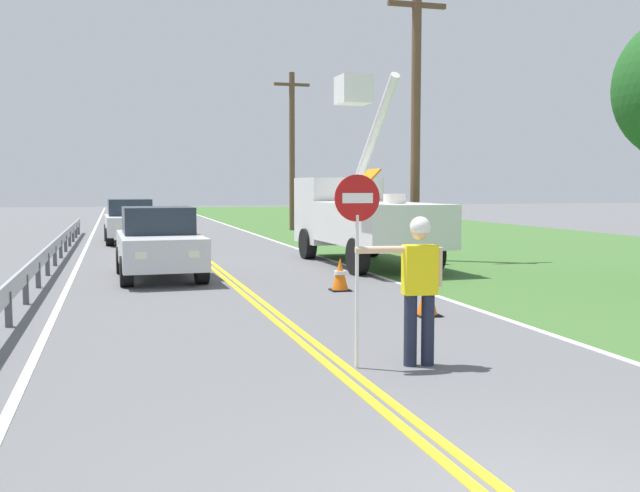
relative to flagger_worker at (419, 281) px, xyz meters
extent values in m
cube|color=#3D662D|center=(10.63, 15.70, -1.04)|extent=(16.00, 110.00, 0.01)
cube|color=yellow|center=(-1.06, 15.70, -1.04)|extent=(0.11, 110.00, 0.01)
cube|color=yellow|center=(-0.88, 15.70, -1.04)|extent=(0.11, 110.00, 0.01)
cube|color=silver|center=(2.63, 15.70, -1.04)|extent=(0.12, 110.00, 0.01)
cube|color=silver|center=(-4.57, 15.70, -1.04)|extent=(0.12, 110.00, 0.01)
cylinder|color=#1E2338|center=(0.12, -0.01, -0.61)|extent=(0.16, 0.16, 0.88)
cylinder|color=#1E2338|center=(-0.10, 0.01, -0.61)|extent=(0.16, 0.16, 0.88)
cube|color=yellow|center=(0.01, 0.00, 0.13)|extent=(0.42, 0.28, 0.60)
cylinder|color=beige|center=(-0.49, 0.05, 0.38)|extent=(0.61, 0.16, 0.09)
cylinder|color=beige|center=(0.25, -0.03, 0.16)|extent=(0.09, 0.09, 0.48)
sphere|color=beige|center=(0.01, 0.00, 0.60)|extent=(0.22, 0.22, 0.22)
sphere|color=white|center=(0.01, 0.00, 0.65)|extent=(0.25, 0.25, 0.25)
cylinder|color=silver|center=(-0.76, 0.08, -0.12)|extent=(0.04, 0.04, 1.85)
cylinder|color=#B71414|center=(-0.76, 0.08, 1.00)|extent=(0.56, 0.03, 0.56)
cube|color=white|center=(-0.76, 0.07, 1.00)|extent=(0.38, 0.01, 0.12)
cube|color=silver|center=(3.23, 9.99, 0.16)|extent=(2.46, 4.68, 1.10)
cube|color=silver|center=(3.11, 13.44, 0.41)|extent=(2.27, 2.18, 2.00)
cube|color=#1E2833|center=(3.07, 14.46, 0.71)|extent=(1.98, 0.13, 0.90)
cylinder|color=silver|center=(3.26, 9.07, 0.83)|extent=(0.56, 0.56, 0.24)
cylinder|color=silver|center=(3.21, 10.56, 2.44)|extent=(0.35, 3.16, 3.13)
cube|color=white|center=(3.16, 12.05, 3.92)|extent=(0.93, 0.93, 0.80)
cube|color=orange|center=(2.11, 8.15, 1.26)|extent=(0.62, 0.82, 0.59)
cylinder|color=black|center=(2.08, 13.20, -0.59)|extent=(0.35, 0.93, 0.92)
cylinder|color=black|center=(4.14, 13.27, -0.59)|extent=(0.35, 0.93, 0.92)
cylinder|color=black|center=(2.24, 8.92, -0.59)|extent=(0.35, 0.93, 0.92)
cylinder|color=black|center=(4.30, 8.99, -0.59)|extent=(0.35, 0.93, 0.92)
cube|color=silver|center=(-2.54, 9.53, -0.35)|extent=(1.95, 4.15, 0.72)
cube|color=#1E2833|center=(-2.55, 9.78, 0.33)|extent=(1.67, 1.77, 0.64)
cube|color=#EAEACC|center=(-1.93, 7.52, -0.30)|extent=(0.24, 0.07, 0.16)
cube|color=#EAEACC|center=(-3.04, 7.49, -0.30)|extent=(0.24, 0.07, 0.16)
cylinder|color=black|center=(-1.69, 8.29, -0.71)|extent=(0.30, 0.69, 0.68)
cylinder|color=black|center=(-3.32, 8.24, -0.71)|extent=(0.30, 0.69, 0.68)
cylinder|color=black|center=(-1.76, 10.83, -0.71)|extent=(0.30, 0.69, 0.68)
cylinder|color=black|center=(-3.39, 10.78, -0.71)|extent=(0.30, 0.69, 0.68)
cube|color=silver|center=(-2.98, 21.11, -0.35)|extent=(1.98, 4.16, 0.72)
cube|color=#1E2833|center=(-2.98, 21.36, 0.33)|extent=(1.68, 1.78, 0.64)
cube|color=#EAEACC|center=(-2.36, 19.10, -0.30)|extent=(0.24, 0.07, 0.16)
cube|color=#EAEACC|center=(-3.46, 19.07, -0.30)|extent=(0.24, 0.07, 0.16)
cylinder|color=black|center=(-2.11, 19.87, -0.71)|extent=(0.30, 0.69, 0.68)
cylinder|color=black|center=(-3.75, 19.81, -0.71)|extent=(0.30, 0.69, 0.68)
cylinder|color=black|center=(-2.20, 22.41, -0.71)|extent=(0.30, 0.69, 0.68)
cylinder|color=black|center=(-3.84, 22.36, -0.71)|extent=(0.30, 0.69, 0.68)
cylinder|color=brown|center=(5.06, 11.96, 2.99)|extent=(0.28, 0.28, 8.07)
cube|color=brown|center=(5.06, 11.96, 6.42)|extent=(1.80, 0.14, 0.14)
cylinder|color=brown|center=(5.05, 27.51, 2.88)|extent=(0.28, 0.28, 7.85)
cube|color=brown|center=(5.05, 27.51, 6.21)|extent=(1.80, 0.14, 0.14)
cone|color=orange|center=(1.52, 3.13, -0.70)|extent=(0.36, 0.36, 0.70)
cylinder|color=white|center=(1.52, 3.13, -0.66)|extent=(0.25, 0.25, 0.08)
cube|color=black|center=(1.52, 3.13, -1.03)|extent=(0.40, 0.40, 0.03)
cone|color=orange|center=(0.99, 6.38, -0.70)|extent=(0.36, 0.36, 0.70)
cylinder|color=white|center=(0.99, 6.38, -0.66)|extent=(0.25, 0.25, 0.08)
cube|color=black|center=(0.99, 6.38, -1.03)|extent=(0.40, 0.40, 0.03)
cube|color=#9EA0A3|center=(-5.17, 12.00, -0.50)|extent=(0.06, 32.00, 0.32)
cube|color=#4C4C51|center=(-5.17, 4.00, -0.77)|extent=(0.10, 0.10, 0.55)
cube|color=#4C4C51|center=(-5.17, 6.28, -0.77)|extent=(0.10, 0.10, 0.55)
cube|color=#4C4C51|center=(-5.17, 8.57, -0.77)|extent=(0.10, 0.10, 0.55)
cube|color=#4C4C51|center=(-5.17, 10.86, -0.77)|extent=(0.10, 0.10, 0.55)
cube|color=#4C4C51|center=(-5.17, 13.14, -0.77)|extent=(0.10, 0.10, 0.55)
cube|color=#4C4C51|center=(-5.17, 15.43, -0.77)|extent=(0.10, 0.10, 0.55)
cube|color=#4C4C51|center=(-5.17, 17.71, -0.77)|extent=(0.10, 0.10, 0.55)
cube|color=#4C4C51|center=(-5.17, 20.00, -0.77)|extent=(0.10, 0.10, 0.55)
cube|color=#4C4C51|center=(-5.17, 22.28, -0.77)|extent=(0.10, 0.10, 0.55)
cube|color=#4C4C51|center=(-5.17, 24.57, -0.77)|extent=(0.10, 0.10, 0.55)
cube|color=#4C4C51|center=(-5.17, 26.86, -0.77)|extent=(0.10, 0.10, 0.55)
camera|label=1|loc=(-3.53, -8.10, 1.14)|focal=40.81mm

